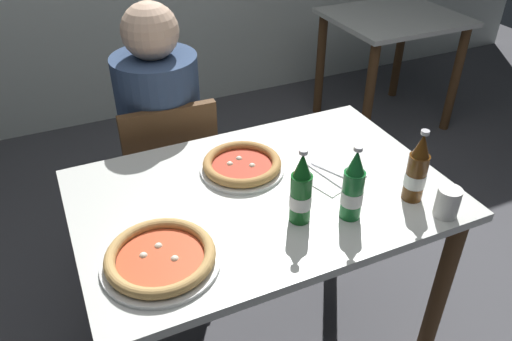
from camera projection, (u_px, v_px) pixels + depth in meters
The scene contains 12 objects.
ground_plane at pixel (261, 338), 2.06m from camera, with size 8.00×8.00×0.00m, color #4C4C51.
dining_table_main at pixel (262, 218), 1.70m from camera, with size 1.20×0.80×0.75m.
chair_behind_table at pixel (169, 173), 2.19m from camera, with size 0.41×0.41×0.85m.
diner_seated at pixel (164, 148), 2.17m from camera, with size 0.34×0.34×1.21m.
dining_table_background at pixel (391, 39), 3.27m from camera, with size 0.80×0.70×0.75m.
pizza_margherita_near at pixel (161, 258), 1.35m from camera, with size 0.33×0.33×0.04m.
pizza_marinara_far at pixel (242, 165), 1.72m from camera, with size 0.29×0.29×0.04m.
beer_bottle_left at pixel (417, 171), 1.55m from camera, with size 0.07×0.07×0.25m.
beer_bottle_center at pixel (301, 192), 1.46m from camera, with size 0.07×0.07×0.25m.
beer_bottle_right at pixel (353, 188), 1.47m from camera, with size 0.07×0.07×0.25m.
napkin_with_cutlery at pixel (330, 175), 1.71m from camera, with size 0.23×0.23×0.01m.
paper_cup at pixel (448, 202), 1.51m from camera, with size 0.07×0.07×0.10m, color white.
Camera 1 is at (-0.56, -1.19, 1.73)m, focal length 35.27 mm.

